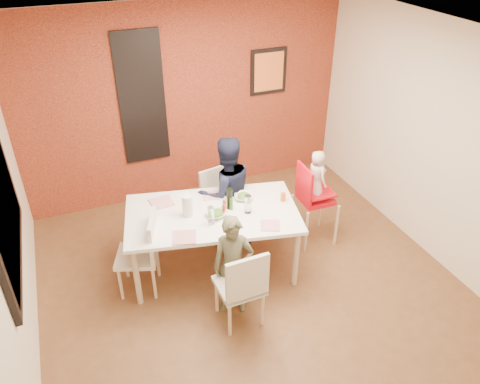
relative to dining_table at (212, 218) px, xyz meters
name	(u,v)px	position (x,y,z in m)	size (l,w,h in m)	color
ground	(250,283)	(0.28, -0.42, -0.71)	(4.50, 4.50, 0.00)	brown
ceiling	(254,41)	(0.28, -0.42, 1.99)	(4.50, 4.50, 0.02)	white
wall_back	(186,103)	(0.28, 1.83, 0.64)	(4.50, 0.02, 2.70)	#EFE3C6
wall_front	(398,358)	(0.28, -2.67, 0.64)	(4.50, 0.02, 2.70)	#EFE3C6
wall_left	(2,233)	(-1.97, -0.42, 0.64)	(0.02, 4.50, 2.70)	#EFE3C6
wall_right	(434,143)	(2.53, -0.42, 0.64)	(0.02, 4.50, 2.70)	#EFE3C6
brick_accent_wall	(187,103)	(0.28, 1.81, 0.64)	(4.50, 0.02, 2.70)	maroon
picture_window_frame	(0,200)	(-1.94, -0.22, 0.84)	(0.05, 1.70, 1.30)	black
picture_window_pane	(2,200)	(-1.92, -0.22, 0.84)	(0.02, 1.55, 1.15)	black
glassblock_strip	(142,99)	(-0.32, 1.80, 0.79)	(0.55, 0.03, 1.70)	silver
glassblock_surround	(142,99)	(-0.32, 1.79, 0.79)	(0.60, 0.03, 1.76)	black
art_print_frame	(268,71)	(1.48, 1.79, 0.94)	(0.54, 0.03, 0.64)	black
art_print_canvas	(269,72)	(1.48, 1.78, 0.94)	(0.44, 0.01, 0.54)	orange
dining_table	(212,218)	(0.00, 0.00, 0.00)	(2.06, 1.42, 0.78)	white
chair_near	(243,285)	(-0.02, -0.92, -0.19)	(0.45, 0.45, 0.94)	silver
chair_far	(219,199)	(0.31, 0.66, -0.22)	(0.48, 0.48, 0.88)	white
chair_left	(144,250)	(-0.79, -0.04, -0.19)	(0.56, 0.56, 0.94)	silver
high_chair	(312,197)	(1.30, 0.06, -0.07)	(0.46, 0.46, 1.07)	red
child_near	(233,266)	(-0.02, -0.68, -0.14)	(0.41, 0.27, 1.14)	#51513A
child_far	(226,193)	(0.32, 0.42, 0.00)	(0.70, 0.54, 1.43)	black
toddler	(317,175)	(1.33, 0.06, 0.23)	(0.30, 0.20, 0.61)	beige
plate_near_left	(184,237)	(-0.41, -0.32, 0.08)	(0.23, 0.23, 0.01)	silver
plate_far_mid	(212,195)	(0.10, 0.32, 0.07)	(0.20, 0.20, 0.01)	white
plate_near_right	(270,225)	(0.48, -0.46, 0.07)	(0.20, 0.20, 0.01)	white
plate_far_left	(162,202)	(-0.47, 0.39, 0.08)	(0.24, 0.24, 0.01)	white
salad_bowl_a	(217,214)	(0.02, -0.08, 0.10)	(0.22, 0.22, 0.05)	white
salad_bowl_b	(244,197)	(0.43, 0.13, 0.10)	(0.21, 0.21, 0.05)	white
wine_bottle	(230,199)	(0.21, 0.01, 0.19)	(0.07, 0.07, 0.25)	black
wine_glass_a	(211,215)	(-0.07, -0.19, 0.17)	(0.07, 0.07, 0.20)	white
wine_glass_b	(248,204)	(0.36, -0.14, 0.18)	(0.07, 0.07, 0.21)	silver
paper_towel_roll	(187,206)	(-0.26, 0.05, 0.19)	(0.11, 0.11, 0.25)	white
condiment_red	(224,209)	(0.11, -0.08, 0.13)	(0.03, 0.03, 0.12)	red
condiment_green	(231,204)	(0.22, -0.02, 0.14)	(0.04, 0.04, 0.15)	#327226
condiment_brown	(225,206)	(0.13, -0.04, 0.15)	(0.04, 0.04, 0.15)	brown
sippy_cup	(283,197)	(0.82, -0.08, 0.12)	(0.06, 0.06, 0.10)	#D35517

